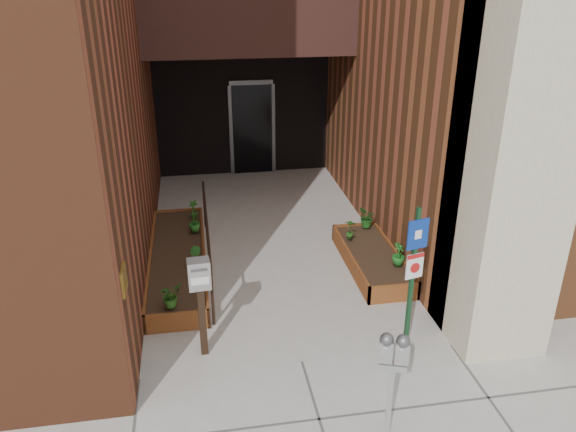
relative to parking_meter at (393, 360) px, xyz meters
name	(u,v)px	position (x,y,z in m)	size (l,w,h in m)	color
ground	(302,362)	(-0.63, 1.39, -1.03)	(80.00, 80.00, 0.00)	#9E9991
planter_left	(178,261)	(-2.18, 4.09, -0.90)	(0.90, 3.60, 0.30)	brown
planter_right	(372,260)	(0.97, 3.59, -0.90)	(0.80, 2.20, 0.30)	brown
handrail	(207,226)	(-1.68, 4.04, -0.28)	(0.04, 3.34, 0.90)	black
parking_meter	(393,360)	(0.00, 0.00, 0.00)	(0.31, 0.20, 1.33)	#A3A3A6
sign_post	(414,269)	(0.70, 1.31, 0.23)	(0.28, 0.10, 2.05)	#14381E
payment_dropbox	(200,287)	(-1.83, 1.78, -0.05)	(0.28, 0.22, 1.35)	black
shrub_left_a	(170,295)	(-2.25, 2.49, -0.56)	(0.30, 0.30, 0.33)	#2B5E1B
shrub_left_b	(196,258)	(-1.88, 3.50, -0.55)	(0.19, 0.19, 0.35)	#1D5418
shrub_left_c	(194,222)	(-1.88, 4.84, -0.54)	(0.21, 0.21, 0.37)	#23631C
shrub_left_d	(194,209)	(-1.88, 5.41, -0.55)	(0.18, 0.18, 0.35)	#27611B
shrub_right_a	(399,254)	(1.22, 3.09, -0.55)	(0.20, 0.20, 0.36)	#1B611D
shrub_right_b	(350,229)	(0.72, 4.07, -0.54)	(0.20, 0.20, 0.37)	#245919
shrub_right_c	(367,218)	(1.14, 4.49, -0.55)	(0.32, 0.32, 0.36)	#1C5418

